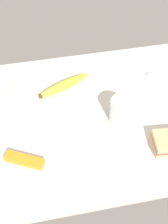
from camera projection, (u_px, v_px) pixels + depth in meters
tabletop at (84, 119)px, 103.60cm from camera, size 90.00×64.00×2.00cm
coffee_mug_black at (4, 90)px, 104.33cm from camera, size 10.15×9.07×9.15cm
sandwich_main at (168, 143)px, 93.88cm from camera, size 9.80×8.99×4.40cm
glass_of_milk at (121, 112)px, 99.43cm from camera, size 7.85×7.85×9.00cm
banana at (64, 85)px, 110.04cm from camera, size 20.48×11.04×3.27cm
spoon at (156, 74)px, 115.26cm from camera, size 11.61×3.72×0.80cm
snack_bar at (24, 160)px, 91.40cm from camera, size 12.45×8.36×2.00cm
paper_napkin at (83, 131)px, 99.23cm from camera, size 18.88×18.88×0.30cm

